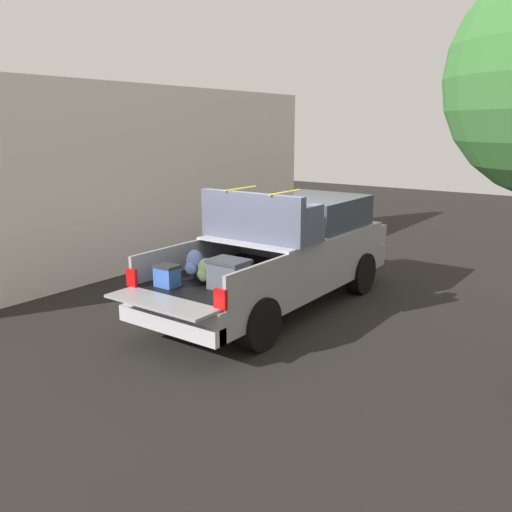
% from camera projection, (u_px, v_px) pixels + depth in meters
% --- Properties ---
extents(ground_plane, '(40.00, 40.00, 0.00)m').
position_uv_depth(ground_plane, '(275.00, 307.00, 10.08)').
color(ground_plane, black).
extents(pickup_truck, '(6.05, 2.06, 2.23)m').
position_uv_depth(pickup_truck, '(287.00, 252.00, 10.15)').
color(pickup_truck, gray).
rests_on(pickup_truck, ground_plane).
extents(building_facade, '(11.30, 0.36, 4.20)m').
position_uv_depth(building_facade, '(163.00, 176.00, 13.09)').
color(building_facade, silver).
rests_on(building_facade, ground_plane).
extents(trash_can, '(0.60, 0.60, 0.98)m').
position_uv_depth(trash_can, '(258.00, 234.00, 14.32)').
color(trash_can, '#2D2D33').
rests_on(trash_can, ground_plane).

